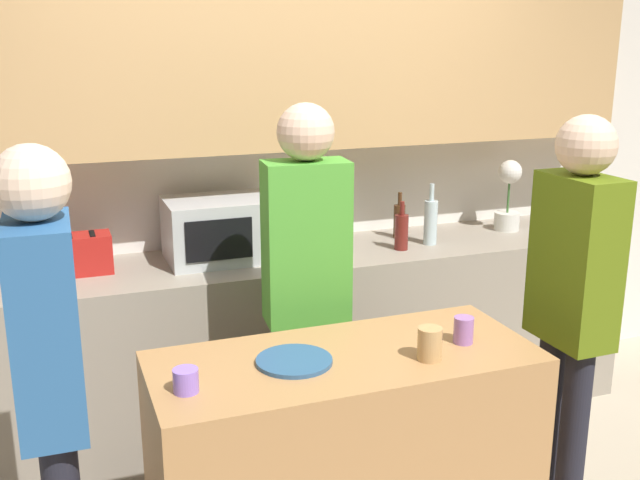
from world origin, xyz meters
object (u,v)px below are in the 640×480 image
Objects in this scene: potted_plant at (508,195)px; bottle_1 at (399,221)px; cup_1 at (464,330)px; toaster at (82,254)px; person_center at (50,369)px; cup_0 at (430,344)px; cup_2 at (186,381)px; bottle_2 at (431,221)px; person_right at (572,293)px; bottle_0 at (401,231)px; microwave at (220,229)px; person_left at (306,274)px; plate_on_island at (294,361)px.

bottle_1 is (-0.64, 0.05, -0.10)m from potted_plant.
cup_1 is (-1.05, -1.29, -0.16)m from potted_plant.
person_center is (-0.16, -1.23, -0.01)m from toaster.
cup_0 is 1.22m from person_center.
person_center is (-0.39, 0.10, 0.06)m from cup_2.
bottle_2 is at bearing 38.83° from cup_2.
person_right is at bearing -113.42° from potted_plant.
microwave is at bearing 170.27° from bottle_0.
cup_2 is at bearing -135.57° from bottle_1.
bottle_2 reaches higher than bottle_0.
person_left is at bearing -146.79° from bottle_2.
microwave reaches higher than cup_1.
cup_0 is (1.05, -1.38, -0.05)m from toaster.
bottle_2 reaches higher than cup_1.
person_left is at bearing 66.63° from plate_on_island.
cup_0 is 0.71m from person_left.
bottle_0 is at bearing -137.04° from person_left.
bottle_2 is 1.44m from cup_0.
microwave is at bearing 40.92° from person_right.
bottle_2 reaches higher than cup_2.
person_right is at bearing 154.83° from person_left.
microwave is at bearing 114.47° from cup_1.
potted_plant is at bearing -24.36° from person_right.
bottle_2 is at bearing -168.05° from potted_plant.
plate_on_island is at bearing -130.78° from bottle_0.
person_left reaches higher than bottle_2.
cup_2 is at bearing -167.40° from plate_on_island.
cup_1 is 0.52m from person_right.
bottle_1 is at bearing 51.58° from plate_on_island.
toaster is at bearing -178.12° from bottle_1.
bottle_1 is 1.55m from cup_0.
person_right reaches higher than cup_1.
person_center is (-1.01, -0.53, -0.03)m from person_left.
person_left reaches higher than cup_2.
cup_0 reaches higher than cup_2.
toaster is 1.55m from bottle_0.
cup_2 is at bearing -177.78° from cup_1.
person_center is (-0.77, 0.02, 0.09)m from plate_on_island.
bottle_1 is at bearing 66.56° from bottle_0.
toaster is 1.73m from cup_0.
cup_1 is at bearing -105.43° from bottle_0.
plate_on_island is at bearing 71.92° from person_left.
person_center is (-1.71, -1.07, -0.01)m from bottle_0.
person_right is (0.11, -1.28, -0.00)m from bottle_1.
bottle_1 is 2.18× the size of cup_0.
person_center reaches higher than cup_1.
potted_plant is 0.23× the size of person_center.
person_center is at bearing -144.55° from bottle_1.
microwave is at bearing -0.14° from toaster.
bottle_0 is 1.44m from plate_on_island.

